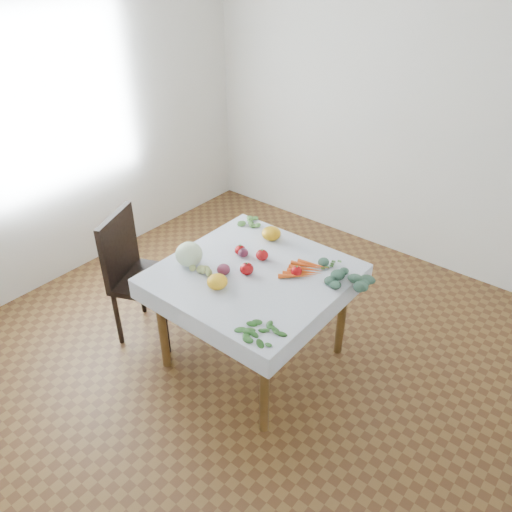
{
  "coord_description": "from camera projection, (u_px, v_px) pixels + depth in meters",
  "views": [
    {
      "loc": [
        1.67,
        -2.04,
        2.59
      ],
      "look_at": [
        -0.04,
        0.08,
        0.82
      ],
      "focal_mm": 35.0,
      "sensor_mm": 36.0,
      "label": 1
    }
  ],
  "objects": [
    {
      "name": "tomato_d",
      "position": [
        296.0,
        271.0,
        3.16
      ],
      "size": [
        0.09,
        0.09,
        0.06
      ],
      "primitive_type": "ellipsoid",
      "rotation": [
        0.0,
        0.0,
        -0.35
      ],
      "color": "#AB0B0E",
      "rests_on": "tablecloth"
    },
    {
      "name": "basil_bunch",
      "position": [
        258.0,
        330.0,
        2.73
      ],
      "size": [
        0.27,
        0.2,
        0.01
      ],
      "color": "#1B5019",
      "rests_on": "tablecloth"
    },
    {
      "name": "left_wall",
      "position": [
        57.0,
        120.0,
        3.94
      ],
      "size": [
        0.04,
        4.0,
        2.7
      ],
      "primitive_type": "cube",
      "color": "white",
      "rests_on": "ground"
    },
    {
      "name": "ground",
      "position": [
        254.0,
        357.0,
        3.62
      ],
      "size": [
        4.0,
        4.0,
        0.0
      ],
      "primitive_type": "plane",
      "color": "brown"
    },
    {
      "name": "dill_bunch",
      "position": [
        248.0,
        221.0,
        3.75
      ],
      "size": [
        0.23,
        0.17,
        0.02
      ],
      "color": "#53853D",
      "rests_on": "tablecloth"
    },
    {
      "name": "kale_bunch",
      "position": [
        337.0,
        278.0,
        3.11
      ],
      "size": [
        0.35,
        0.3,
        0.05
      ],
      "color": "#335345",
      "rests_on": "tablecloth"
    },
    {
      "name": "carrot_bunch",
      "position": [
        305.0,
        270.0,
        3.2
      ],
      "size": [
        0.22,
        0.31,
        0.03
      ],
      "color": "orange",
      "rests_on": "tablecloth"
    },
    {
      "name": "tomato_a",
      "position": [
        240.0,
        250.0,
        3.37
      ],
      "size": [
        0.09,
        0.09,
        0.07
      ],
      "primitive_type": "ellipsoid",
      "rotation": [
        0.0,
        0.0,
        -0.16
      ],
      "color": "#AB0B0E",
      "rests_on": "tablecloth"
    },
    {
      "name": "onion_b",
      "position": [
        224.0,
        269.0,
        3.17
      ],
      "size": [
        0.1,
        0.1,
        0.07
      ],
      "primitive_type": "ellipsoid",
      "rotation": [
        0.0,
        0.0,
        0.17
      ],
      "color": "#561835",
      "rests_on": "tablecloth"
    },
    {
      "name": "heirloom_back",
      "position": [
        271.0,
        233.0,
        3.53
      ],
      "size": [
        0.18,
        0.18,
        0.1
      ],
      "primitive_type": "ellipsoid",
      "rotation": [
        0.0,
        0.0,
        -0.43
      ],
      "color": "yellow",
      "rests_on": "tablecloth"
    },
    {
      "name": "tomato_b",
      "position": [
        247.0,
        269.0,
        3.17
      ],
      "size": [
        0.11,
        0.11,
        0.08
      ],
      "primitive_type": "ellipsoid",
      "rotation": [
        0.0,
        0.0,
        -0.34
      ],
      "color": "#AB0B0E",
      "rests_on": "tablecloth"
    },
    {
      "name": "cabbage",
      "position": [
        189.0,
        254.0,
        3.24
      ],
      "size": [
        0.22,
        0.22,
        0.16
      ],
      "primitive_type": "ellipsoid",
      "rotation": [
        0.0,
        0.0,
        -0.26
      ],
      "color": "#DCF1CA",
      "rests_on": "tablecloth"
    },
    {
      "name": "tomatillo_cluster",
      "position": [
        199.0,
        271.0,
        3.18
      ],
      "size": [
        0.15,
        0.12,
        0.05
      ],
      "color": "#CAD37A",
      "rests_on": "tablecloth"
    },
    {
      "name": "back_wall",
      "position": [
        403.0,
        108.0,
        4.19
      ],
      "size": [
        4.0,
        0.04,
        2.7
      ],
      "primitive_type": "cube",
      "color": "white",
      "rests_on": "ground"
    },
    {
      "name": "tablecloth",
      "position": [
        253.0,
        272.0,
        3.21
      ],
      "size": [
        1.12,
        1.12,
        0.01
      ],
      "primitive_type": "cube",
      "color": "white",
      "rests_on": "table"
    },
    {
      "name": "heirloom_front",
      "position": [
        217.0,
        282.0,
        3.04
      ],
      "size": [
        0.16,
        0.16,
        0.09
      ],
      "primitive_type": "ellipsoid",
      "rotation": [
        0.0,
        0.0,
        0.32
      ],
      "color": "yellow",
      "rests_on": "tablecloth"
    },
    {
      "name": "onion_a",
      "position": [
        243.0,
        253.0,
        3.35
      ],
      "size": [
        0.09,
        0.09,
        0.06
      ],
      "primitive_type": "ellipsoid",
      "rotation": [
        0.0,
        0.0,
        -0.28
      ],
      "color": "#561835",
      "rests_on": "tablecloth"
    },
    {
      "name": "tomato_c",
      "position": [
        262.0,
        255.0,
        3.31
      ],
      "size": [
        0.09,
        0.09,
        0.07
      ],
      "primitive_type": "ellipsoid",
      "rotation": [
        0.0,
        0.0,
        0.07
      ],
      "color": "#AB0B0E",
      "rests_on": "tablecloth"
    },
    {
      "name": "chair",
      "position": [
        136.0,
        269.0,
        3.59
      ],
      "size": [
        0.58,
        0.58,
        0.98
      ],
      "color": "black",
      "rests_on": "ground"
    },
    {
      "name": "table",
      "position": [
        253.0,
        285.0,
        3.27
      ],
      "size": [
        1.0,
        1.0,
        0.75
      ],
      "color": "brown",
      "rests_on": "ground"
    }
  ]
}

